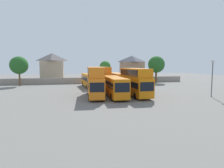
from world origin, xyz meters
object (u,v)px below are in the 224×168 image
object	(u,v)px
bus_1	(95,80)
bus_5	(102,76)
bus_4	(90,80)
tree_right_of_lot	(105,67)
tree_left_of_lot	(156,65)
tree_behind_wall	(19,65)
bus_6	(116,79)
house_terrace_left	(52,67)
bus_3	(135,80)
lamp_post_lot_edge	(212,76)
house_terrace_centre	(132,68)
bus_2	(114,85)

from	to	relation	value
bus_1	bus_5	bearing A→B (deg)	169.48
bus_4	tree_right_of_lot	world-z (taller)	tree_right_of_lot
bus_1	tree_left_of_lot	size ratio (longest dim) A/B	1.29
bus_1	tree_behind_wall	world-z (taller)	tree_behind_wall
bus_6	house_terrace_left	bearing A→B (deg)	-138.95
bus_3	tree_right_of_lot	size ratio (longest dim) A/B	1.52
tree_behind_wall	lamp_post_lot_edge	size ratio (longest dim) A/B	1.23
bus_3	lamp_post_lot_edge	world-z (taller)	lamp_post_lot_edge
house_terrace_left	lamp_post_lot_edge	distance (m)	48.10
bus_3	house_terrace_centre	xyz separation A→B (m)	(11.16, 35.78, 1.77)
bus_3	bus_6	bearing A→B (deg)	178.68
bus_1	lamp_post_lot_edge	distance (m)	20.26
bus_3	bus_4	size ratio (longest dim) A/B	0.91
bus_4	bus_6	xyz separation A→B (m)	(6.66, -0.41, 0.10)
bus_3	bus_5	xyz separation A→B (m)	(-3.49, 14.69, 0.06)
tree_left_of_lot	lamp_post_lot_edge	world-z (taller)	tree_left_of_lot
bus_2	house_terrace_left	world-z (taller)	house_terrace_left
bus_4	house_terrace_centre	distance (m)	27.48
bus_2	tree_left_of_lot	size ratio (longest dim) A/B	1.37
bus_2	bus_3	xyz separation A→B (m)	(3.78, -0.04, 0.81)
bus_5	tree_behind_wall	size ratio (longest dim) A/B	1.45
bus_5	tree_left_of_lot	xyz separation A→B (m)	(18.36, 8.17, 2.81)
bus_1	bus_6	bearing A→B (deg)	156.76
bus_6	tree_left_of_lot	distance (m)	17.36
bus_1	tree_left_of_lot	bearing A→B (deg)	139.30
bus_1	bus_2	world-z (taller)	bus_1
bus_2	bus_3	size ratio (longest dim) A/B	1.09
tree_left_of_lot	lamp_post_lot_edge	distance (m)	26.94
bus_3	house_terrace_centre	size ratio (longest dim) A/B	1.16
bus_6	tree_left_of_lot	world-z (taller)	tree_left_of_lot
tree_behind_wall	bus_5	bearing A→B (deg)	-18.92
bus_3	bus_4	xyz separation A→B (m)	(-6.60, 14.99, -0.88)
lamp_post_lot_edge	bus_6	bearing A→B (deg)	124.18
bus_4	tree_left_of_lot	bearing A→B (deg)	105.66
bus_1	bus_5	distance (m)	14.57
bus_6	tree_left_of_lot	size ratio (longest dim) A/B	1.34
house_terrace_centre	tree_behind_wall	xyz separation A→B (m)	(-35.56, -13.93, 0.89)
tree_right_of_lot	lamp_post_lot_edge	size ratio (longest dim) A/B	1.08
house_terrace_left	tree_left_of_lot	xyz separation A→B (m)	(31.97, -11.04, 0.86)
bus_2	tree_right_of_lot	bearing A→B (deg)	174.44
house_terrace_centre	tree_right_of_lot	size ratio (longest dim) A/B	1.31
bus_4	bus_5	size ratio (longest dim) A/B	1.01
bus_1	tree_left_of_lot	distance (m)	31.43
tree_behind_wall	lamp_post_lot_edge	distance (m)	45.14
bus_2	bus_3	bearing A→B (deg)	90.70
bus_4	lamp_post_lot_edge	bearing A→B (deg)	41.00
bus_3	bus_5	bearing A→B (deg)	-167.73
house_terrace_centre	bus_4	bearing A→B (deg)	-130.49
bus_1	lamp_post_lot_edge	size ratio (longest dim) A/B	1.69
tree_behind_wall	bus_4	bearing A→B (deg)	-21.10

